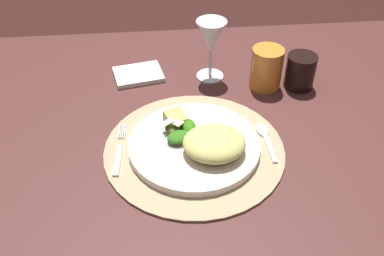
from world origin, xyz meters
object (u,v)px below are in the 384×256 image
dining_table (160,172)px  dark_tumbler (300,71)px  napkin (138,74)px  wine_glass (211,39)px  dinner_plate (194,145)px  fork (119,151)px  spoon (265,135)px  amber_tumbler (266,68)px

dining_table → dark_tumbler: size_ratio=17.12×
napkin → wine_glass: wine_glass is taller
dinner_plate → fork: bearing=178.8°
spoon → amber_tumbler: bearing=77.6°
napkin → dark_tumbler: bearing=-11.4°
fork → wine_glass: 0.37m
dining_table → napkin: size_ratio=12.12×
spoon → wine_glass: bearing=109.2°
dinner_plate → amber_tumbler: (0.20, 0.22, 0.04)m
napkin → dark_tumbler: size_ratio=1.41×
fork → napkin: size_ratio=1.29×
dining_table → spoon: spoon is taller
wine_glass → dark_tumbler: wine_glass is taller
dining_table → napkin: bearing=101.8°
dinner_plate → spoon: (0.16, 0.02, -0.01)m
dinner_plate → dark_tumbler: size_ratio=3.20×
fork → spoon: (0.31, 0.02, -0.00)m
dinner_plate → spoon: 0.16m
dining_table → wine_glass: (0.14, 0.18, 0.27)m
spoon → dark_tumbler: bearing=56.0°
spoon → wine_glass: size_ratio=0.80×
wine_glass → amber_tumbler: size_ratio=1.49×
spoon → fork: bearing=-176.2°
dinner_plate → fork: dinner_plate is taller
wine_glass → fork: bearing=-129.5°
fork → dinner_plate: bearing=-1.2°
dining_table → dinner_plate: 0.21m
spoon → wine_glass: 0.28m
fork → dark_tumbler: bearing=25.6°
dining_table → spoon: (0.23, -0.07, 0.16)m
dinner_plate → napkin: size_ratio=2.26×
amber_tumbler → wine_glass: bearing=156.9°
dining_table → napkin: napkin is taller
fork → napkin: (0.04, 0.29, -0.00)m
fork → wine_glass: bearing=50.5°
fork → amber_tumbler: size_ratio=1.50×
fork → wine_glass: wine_glass is taller
dinner_plate → dark_tumbler: 0.36m
fork → dining_table: bearing=48.2°
amber_tumbler → napkin: bearing=166.8°
napkin → dark_tumbler: 0.41m
dining_table → amber_tumbler: 0.37m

